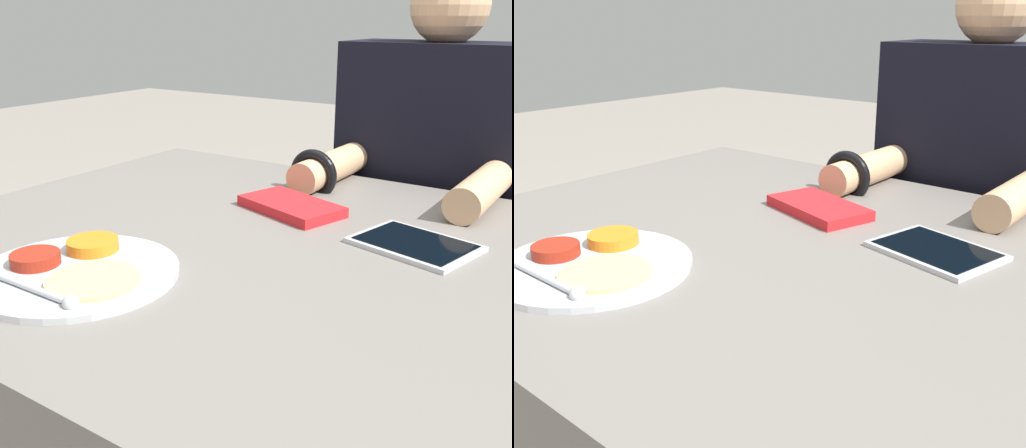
{
  "view_description": "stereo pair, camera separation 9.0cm",
  "coord_description": "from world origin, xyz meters",
  "views": [
    {
      "loc": [
        0.51,
        -0.78,
        1.06
      ],
      "look_at": [
        0.04,
        -0.07,
        0.76
      ],
      "focal_mm": 42.0,
      "sensor_mm": 36.0,
      "label": 1
    },
    {
      "loc": [
        0.58,
        -0.72,
        1.06
      ],
      "look_at": [
        0.04,
        -0.07,
        0.76
      ],
      "focal_mm": 42.0,
      "sensor_mm": 36.0,
      "label": 2
    }
  ],
  "objects": [
    {
      "name": "red_notebook",
      "position": [
        -0.04,
        0.17,
        0.71
      ],
      "size": [
        0.22,
        0.16,
        0.02
      ],
      "color": "silver",
      "rests_on": "dining_table"
    },
    {
      "name": "person_diner",
      "position": [
        0.08,
        0.61,
        0.54
      ],
      "size": [
        0.44,
        0.47,
        1.17
      ],
      "color": "black",
      "rests_on": "ground_plane"
    },
    {
      "name": "tablet_device",
      "position": [
        0.22,
        0.12,
        0.71
      ],
      "size": [
        0.21,
        0.18,
        0.01
      ],
      "color": "#B7B7BC",
      "rests_on": "dining_table"
    },
    {
      "name": "dining_table",
      "position": [
        0.0,
        0.0,
        0.35
      ],
      "size": [
        1.21,
        0.97,
        0.7
      ],
      "color": "slate",
      "rests_on": "ground_plane"
    },
    {
      "name": "thali_tray",
      "position": [
        -0.15,
        -0.26,
        0.71
      ],
      "size": [
        0.29,
        0.29,
        0.03
      ],
      "color": "#B7BABF",
      "rests_on": "dining_table"
    }
  ]
}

